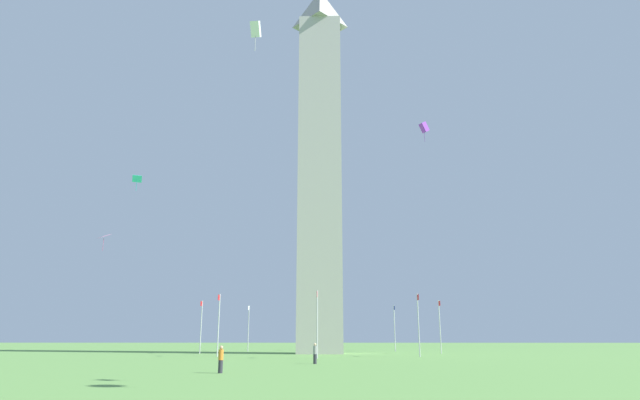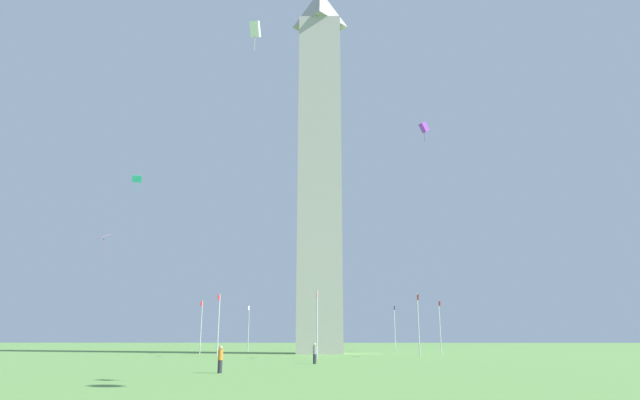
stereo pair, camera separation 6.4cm
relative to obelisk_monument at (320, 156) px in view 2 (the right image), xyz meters
The scene contains 16 objects.
ground_plane 28.57m from the obelisk_monument, ahead, with size 260.00×260.00×0.00m, color #609347.
obelisk_monument is the anchor object (origin of this frame).
flagpole_n 29.68m from the obelisk_monument, ahead, with size 1.12×0.14×7.15m.
flagpole_ne 29.67m from the obelisk_monument, 44.84° to the left, with size 1.12×0.14×7.15m.
flagpole_e 29.65m from the obelisk_monument, 89.77° to the left, with size 1.12×0.14×7.15m.
flagpole_se 29.62m from the obelisk_monument, 134.84° to the left, with size 1.12×0.14×7.15m.
flagpole_s 29.61m from the obelisk_monument, behind, with size 1.12×0.14×7.15m.
flagpole_sw 29.62m from the obelisk_monument, 134.84° to the right, with size 1.12×0.14×7.15m.
flagpole_w 29.65m from the obelisk_monument, 89.77° to the right, with size 1.12×0.14×7.15m.
flagpole_nw 29.67m from the obelisk_monument, 44.84° to the right, with size 1.12×0.14×7.15m.
person_gray_shirt 39.33m from the obelisk_monument, ahead, with size 0.32×0.32×1.73m.
person_orange_shirt 48.75m from the obelisk_monument, ahead, with size 0.32×0.32×1.70m.
kite_white_box 42.08m from the obelisk_monument, ahead, with size 1.17×0.71×2.36m.
kite_purple_box 17.01m from the obelisk_monument, 54.82° to the left, with size 1.26×1.46×2.75m.
kite_cyan_diamond 33.94m from the obelisk_monument, 32.30° to the right, with size 0.97×1.05×1.45m.
kite_pink_diamond 34.67m from the obelisk_monument, 46.27° to the right, with size 1.50×1.51×1.80m.
Camera 2 is at (74.81, 1.43, 2.27)m, focal length 29.60 mm.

